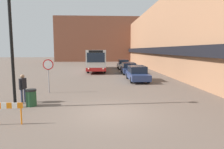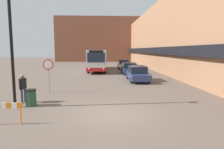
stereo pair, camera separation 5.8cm
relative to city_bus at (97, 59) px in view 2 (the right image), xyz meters
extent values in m
plane|color=#66564C|center=(1.13, -21.25, -1.70)|extent=(160.00, 160.00, 0.00)
cube|color=#996B4C|center=(11.13, 2.75, 3.28)|extent=(5.00, 60.00, 9.96)
cube|color=black|center=(8.38, 2.75, 1.35)|extent=(0.50, 60.00, 0.90)
cube|color=brown|center=(1.13, 27.16, 4.35)|extent=(26.00, 8.00, 12.12)
cube|color=silver|center=(0.00, 0.01, 0.08)|extent=(2.55, 11.72, 2.69)
cube|color=red|center=(0.00, 0.01, -1.03)|extent=(2.57, 11.74, 0.47)
cube|color=#192333|center=(0.00, 0.01, 0.46)|extent=(2.57, 10.78, 0.74)
cube|color=#192333|center=(0.00, -5.86, 0.49)|extent=(2.24, 0.03, 1.21)
cube|color=black|center=(0.00, -5.86, 1.25)|extent=(1.78, 0.03, 0.28)
sphere|color=#F2EAC6|center=(-0.92, -5.87, -0.92)|extent=(0.20, 0.20, 0.20)
sphere|color=#F2EAC6|center=(0.92, -5.87, -0.92)|extent=(0.20, 0.20, 0.20)
cylinder|color=black|center=(-1.15, -3.63, -1.19)|extent=(0.28, 1.03, 1.03)
cylinder|color=black|center=(1.15, -3.63, -1.19)|extent=(0.28, 1.03, 1.03)
cylinder|color=black|center=(-1.15, 3.64, -1.19)|extent=(0.28, 1.03, 1.03)
cylinder|color=black|center=(1.15, 3.64, -1.19)|extent=(0.28, 1.03, 1.03)
cube|color=navy|center=(4.33, -10.93, -1.16)|extent=(1.80, 4.83, 0.58)
cube|color=#192333|center=(4.33, -10.81, -0.53)|extent=(1.58, 2.66, 0.68)
cylinder|color=black|center=(5.15, -12.43, -1.39)|extent=(0.20, 0.62, 0.62)
cylinder|color=black|center=(3.51, -12.43, -1.39)|extent=(0.20, 0.62, 0.62)
cylinder|color=black|center=(5.15, -9.43, -1.39)|extent=(0.20, 0.62, 0.62)
cylinder|color=black|center=(3.51, -9.43, -1.39)|extent=(0.20, 0.62, 0.62)
cube|color=navy|center=(4.33, -4.62, -1.18)|extent=(1.84, 4.85, 0.54)
cube|color=#192333|center=(4.33, -4.49, -0.59)|extent=(1.62, 2.67, 0.65)
cylinder|color=black|center=(5.17, -6.12, -1.38)|extent=(0.20, 0.64, 0.64)
cylinder|color=black|center=(3.49, -6.12, -1.38)|extent=(0.20, 0.64, 0.64)
cylinder|color=black|center=(5.17, -3.11, -1.38)|extent=(0.20, 0.64, 0.64)
cylinder|color=black|center=(3.49, -3.11, -1.38)|extent=(0.20, 0.64, 0.64)
cube|color=silver|center=(4.33, 2.07, -1.14)|extent=(1.75, 4.68, 0.58)
cube|color=#192333|center=(4.33, 2.19, -0.51)|extent=(1.54, 2.58, 0.70)
cylinder|color=black|center=(5.13, 0.62, -1.36)|extent=(0.20, 0.68, 0.68)
cylinder|color=black|center=(3.53, 0.62, -1.36)|extent=(0.20, 0.68, 0.68)
cylinder|color=black|center=(5.13, 3.52, -1.36)|extent=(0.20, 0.68, 0.68)
cylinder|color=black|center=(3.53, 3.52, -1.36)|extent=(0.20, 0.68, 0.68)
cylinder|color=gray|center=(-3.17, -16.28, -0.47)|extent=(0.07, 0.07, 2.46)
cylinder|color=red|center=(-3.17, -16.30, 0.38)|extent=(0.76, 0.03, 0.76)
cylinder|color=white|center=(-3.17, -16.31, 0.38)|extent=(0.62, 0.02, 0.62)
cylinder|color=black|center=(-4.06, -20.02, 1.65)|extent=(0.16, 0.16, 6.71)
cylinder|color=#333851|center=(-3.99, -19.22, -1.28)|extent=(0.13, 0.13, 0.84)
cylinder|color=#333851|center=(-3.93, -18.93, -1.28)|extent=(0.13, 0.13, 0.84)
cube|color=black|center=(-3.96, -19.08, -0.54)|extent=(0.30, 0.49, 0.63)
sphere|color=#9E7556|center=(-3.96, -19.08, -0.11)|extent=(0.23, 0.23, 0.23)
cylinder|color=black|center=(-4.01, -19.30, -0.58)|extent=(0.10, 0.10, 0.60)
cylinder|color=black|center=(-3.92, -18.85, -0.58)|extent=(0.10, 0.10, 0.60)
cylinder|color=#234C2D|center=(-3.27, -19.79, -1.28)|extent=(0.56, 0.56, 0.85)
cylinder|color=black|center=(-3.27, -19.79, -0.80)|extent=(0.59, 0.59, 0.10)
cylinder|color=orange|center=(-2.71, -22.62, -1.35)|extent=(0.06, 0.06, 0.70)
cube|color=white|center=(-3.40, -22.62, -0.88)|extent=(0.22, 0.04, 0.24)
cube|color=orange|center=(-3.18, -22.62, -0.88)|extent=(0.22, 0.04, 0.24)
cube|color=white|center=(-2.96, -22.62, -0.88)|extent=(0.22, 0.04, 0.24)
cube|color=orange|center=(-2.74, -22.62, -0.88)|extent=(0.22, 0.04, 0.24)
camera|label=1|loc=(0.67, -30.94, 1.42)|focal=32.00mm
camera|label=2|loc=(0.72, -30.94, 1.42)|focal=32.00mm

